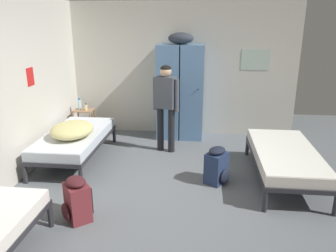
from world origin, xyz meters
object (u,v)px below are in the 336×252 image
object	(u,v)px
locker_bank	(180,90)
backpack_navy	(217,166)
bed_right	(285,156)
person_traveler	(166,101)
shelf_unit	(84,120)
water_bottle	(80,104)
bed_left_rear	(75,139)
lotion_bottle	(86,107)
backpack_maroon	(77,200)
bedding_heap	(72,130)

from	to	relation	value
locker_bank	backpack_navy	xyz separation A→B (m)	(0.69, -1.95, -0.71)
locker_bank	backpack_navy	bearing A→B (deg)	-70.64
locker_bank	bed_right	distance (m)	2.50
person_traveler	backpack_navy	bearing A→B (deg)	-52.83
shelf_unit	water_bottle	world-z (taller)	water_bottle
bed_left_rear	person_traveler	size ratio (longest dim) A/B	1.22
shelf_unit	lotion_bottle	world-z (taller)	lotion_bottle
bed_left_rear	lotion_bottle	world-z (taller)	lotion_bottle
backpack_maroon	backpack_navy	xyz separation A→B (m)	(1.68, 1.14, 0.00)
backpack_navy	water_bottle	bearing A→B (deg)	146.79
person_traveler	backpack_maroon	world-z (taller)	person_traveler
bed_right	bedding_heap	bearing A→B (deg)	176.61
locker_bank	bedding_heap	world-z (taller)	locker_bank
locker_bank	backpack_maroon	bearing A→B (deg)	-107.87
water_bottle	backpack_maroon	xyz separation A→B (m)	(1.01, -2.91, -0.42)
water_bottle	lotion_bottle	bearing A→B (deg)	-21.80
lotion_bottle	shelf_unit	bearing A→B (deg)	150.26
person_traveler	backpack_navy	xyz separation A→B (m)	(0.88, -1.16, -0.68)
bedding_heap	backpack_navy	distance (m)	2.37
water_bottle	backpack_navy	bearing A→B (deg)	-33.21
bed_right	shelf_unit	bearing A→B (deg)	156.70
locker_bank	backpack_maroon	xyz separation A→B (m)	(-1.00, -3.10, -0.71)
bed_left_rear	person_traveler	world-z (taller)	person_traveler
bedding_heap	backpack_maroon	distance (m)	1.69
shelf_unit	backpack_maroon	distance (m)	3.03
shelf_unit	water_bottle	bearing A→B (deg)	165.96
bed_left_rear	water_bottle	world-z (taller)	water_bottle
bed_right	water_bottle	bearing A→B (deg)	156.89
lotion_bottle	backpack_maroon	size ratio (longest dim) A/B	0.27
bed_left_rear	backpack_maroon	xyz separation A→B (m)	(0.68, -1.74, -0.12)
bed_right	bed_left_rear	bearing A→B (deg)	173.15
shelf_unit	water_bottle	size ratio (longest dim) A/B	2.45
water_bottle	locker_bank	bearing A→B (deg)	5.42
locker_bank	bed_right	xyz separation A→B (m)	(1.68, -1.76, -0.59)
water_bottle	backpack_navy	size ratio (longest dim) A/B	0.42
bed_right	bedding_heap	size ratio (longest dim) A/B	2.42
bed_left_rear	bed_right	xyz separation A→B (m)	(3.36, -0.40, 0.00)
water_bottle	person_traveler	bearing A→B (deg)	-18.29
shelf_unit	water_bottle	xyz separation A→B (m)	(-0.08, 0.02, 0.33)
backpack_maroon	lotion_bottle	bearing A→B (deg)	106.80
locker_bank	bed_left_rear	distance (m)	2.24
lotion_bottle	bed_left_rear	bearing A→B (deg)	-80.79
backpack_navy	lotion_bottle	bearing A→B (deg)	146.20
bed_right	person_traveler	xyz separation A→B (m)	(-1.87, 0.97, 0.56)
bed_left_rear	bedding_heap	xyz separation A→B (m)	(0.05, -0.21, 0.23)
bed_right	backpack_maroon	bearing A→B (deg)	-153.51
shelf_unit	backpack_navy	bearing A→B (deg)	-33.70
locker_bank	shelf_unit	world-z (taller)	locker_bank
shelf_unit	bed_left_rear	xyz separation A→B (m)	(0.25, -1.15, 0.04)
lotion_bottle	backpack_navy	xyz separation A→B (m)	(2.54, -1.70, -0.38)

